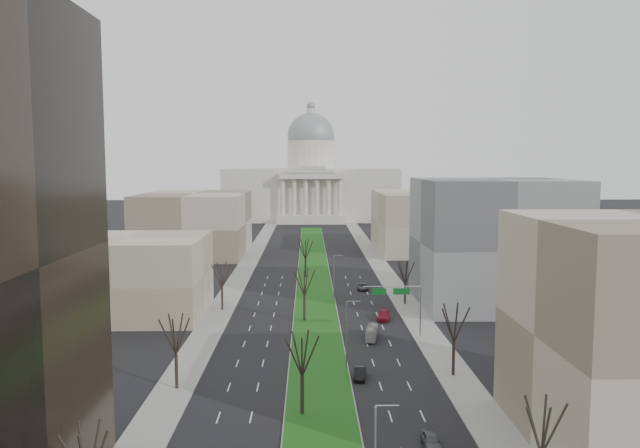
{
  "coord_description": "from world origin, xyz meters",
  "views": [
    {
      "loc": [
        -1.31,
        -25.05,
        27.36
      ],
      "look_at": [
        1.3,
        112.58,
        13.5
      ],
      "focal_mm": 35.0,
      "sensor_mm": 36.0,
      "label": 1
    }
  ],
  "objects": [
    {
      "name": "building_beige_left",
      "position": [
        -33.0,
        85.0,
        7.0
      ],
      "size": [
        26.0,
        22.0,
        14.0
      ],
      "primitive_type": "cube",
      "color": "tan",
      "rests_on": "ground"
    },
    {
      "name": "streetlamp_median_c",
      "position": [
        3.76,
        95.0,
        4.81
      ],
      "size": [
        1.9,
        0.2,
        9.16
      ],
      "color": "gray",
      "rests_on": "ground"
    },
    {
      "name": "mast_arm_signs",
      "position": [
        13.49,
        70.03,
        6.11
      ],
      "size": [
        9.12,
        0.24,
        8.09
      ],
      "color": "gray",
      "rests_on": "ground"
    },
    {
      "name": "building_far_left",
      "position": [
        -35.0,
        160.0,
        9.0
      ],
      "size": [
        30.0,
        40.0,
        18.0
      ],
      "primitive_type": "cube",
      "color": "gray",
      "rests_on": "ground"
    },
    {
      "name": "building_grey_right",
      "position": [
        34.0,
        92.0,
        12.0
      ],
      "size": [
        28.0,
        26.0,
        24.0
      ],
      "primitive_type": "cube",
      "color": "#5C5E61",
      "rests_on": "ground"
    },
    {
      "name": "sidewalk_left",
      "position": [
        -17.5,
        95.0,
        0.07
      ],
      "size": [
        5.0,
        330.0,
        0.15
      ],
      "primitive_type": "cube",
      "color": "gray",
      "rests_on": "ground"
    },
    {
      "name": "sidewalk_right",
      "position": [
        17.5,
        95.0,
        0.07
      ],
      "size": [
        5.0,
        330.0,
        0.15
      ],
      "primitive_type": "cube",
      "color": "gray",
      "rests_on": "ground"
    },
    {
      "name": "car_grey_far",
      "position": [
        10.37,
        106.07,
        0.68
      ],
      "size": [
        2.58,
        5.02,
        1.36
      ],
      "primitive_type": "imported",
      "rotation": [
        0.0,
        0.0,
        -0.07
      ],
      "color": "#494A51",
      "rests_on": "ground"
    },
    {
      "name": "car_black",
      "position": [
        5.2,
        51.34,
        0.68
      ],
      "size": [
        1.98,
        4.28,
        1.36
      ],
      "primitive_type": "imported",
      "rotation": [
        0.0,
        0.0,
        -0.13
      ],
      "color": "black",
      "rests_on": "ground"
    },
    {
      "name": "car_red",
      "position": [
        11.76,
        80.65,
        0.77
      ],
      "size": [
        3.05,
        5.62,
        1.54
      ],
      "primitive_type": "imported",
      "rotation": [
        0.0,
        0.0,
        -0.17
      ],
      "color": "maroon",
      "rests_on": "ground"
    },
    {
      "name": "ground",
      "position": [
        0.0,
        120.0,
        0.0
      ],
      "size": [
        600.0,
        600.0,
        0.0
      ],
      "primitive_type": "plane",
      "color": "black",
      "rests_on": "ground"
    },
    {
      "name": "tree_median_a",
      "position": [
        -2.0,
        40.0,
        7.0
      ],
      "size": [
        5.4,
        5.4,
        9.72
      ],
      "color": "black",
      "rests_on": "ground"
    },
    {
      "name": "capitol",
      "position": [
        0.0,
        269.59,
        16.31
      ],
      "size": [
        80.0,
        46.0,
        55.0
      ],
      "color": "beige",
      "rests_on": "ground"
    },
    {
      "name": "box_van",
      "position": [
        8.48,
        69.07,
        0.93
      ],
      "size": [
        2.62,
        6.83,
        1.86
      ],
      "primitive_type": "imported",
      "rotation": [
        0.0,
        0.0,
        -0.16
      ],
      "color": "#B9B9B9",
      "rests_on": "ground"
    },
    {
      "name": "tree_right_near",
      "position": [
        17.2,
        22.0,
        6.69
      ],
      "size": [
        5.16,
        5.16,
        9.29
      ],
      "color": "black",
      "rests_on": "ground"
    },
    {
      "name": "tree_right_mid",
      "position": [
        17.2,
        52.0,
        7.16
      ],
      "size": [
        5.52,
        5.52,
        9.94
      ],
      "color": "black",
      "rests_on": "ground"
    },
    {
      "name": "tree_right_far",
      "position": [
        17.2,
        92.0,
        6.53
      ],
      "size": [
        5.04,
        5.04,
        9.07
      ],
      "color": "black",
      "rests_on": "ground"
    },
    {
      "name": "tree_median_b",
      "position": [
        -2.0,
        80.0,
        7.0
      ],
      "size": [
        5.4,
        5.4,
        9.72
      ],
      "color": "black",
      "rests_on": "ground"
    },
    {
      "name": "tree_median_c",
      "position": [
        -2.0,
        120.0,
        7.0
      ],
      "size": [
        5.4,
        5.4,
        9.72
      ],
      "color": "black",
      "rests_on": "ground"
    },
    {
      "name": "tree_left_mid",
      "position": [
        -17.2,
        48.0,
        7.0
      ],
      "size": [
        5.4,
        5.4,
        9.72
      ],
      "color": "black",
      "rests_on": "ground"
    },
    {
      "name": "median",
      "position": [
        0.0,
        118.99,
        0.1
      ],
      "size": [
        8.0,
        222.03,
        0.2
      ],
      "color": "#999993",
      "rests_on": "ground"
    },
    {
      "name": "car_grey_near",
      "position": [
        10.47,
        32.14,
        0.69
      ],
      "size": [
        1.65,
        4.07,
        1.38
      ],
      "primitive_type": "imported",
      "rotation": [
        0.0,
        0.0,
        0.0
      ],
      "color": "#4B4D53",
      "rests_on": "ground"
    },
    {
      "name": "building_far_right",
      "position": [
        35.0,
        165.0,
        9.0
      ],
      "size": [
        30.0,
        40.0,
        18.0
      ],
      "primitive_type": "cube",
      "color": "tan",
      "rests_on": "ground"
    },
    {
      "name": "streetlamp_median_b",
      "position": [
        3.76,
        55.0,
        4.81
      ],
      "size": [
        1.9,
        0.2,
        9.16
      ],
      "color": "gray",
      "rests_on": "ground"
    },
    {
      "name": "tree_left_far",
      "position": [
        -17.2,
        88.0,
        6.84
      ],
      "size": [
        5.28,
        5.28,
        9.5
      ],
      "color": "black",
      "rests_on": "ground"
    }
  ]
}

